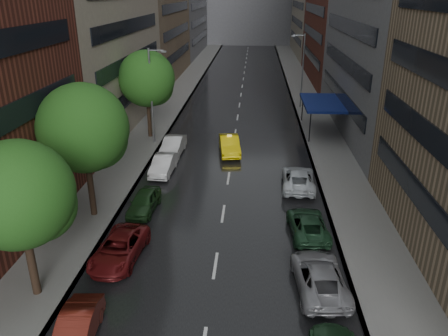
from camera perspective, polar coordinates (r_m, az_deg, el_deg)
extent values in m
cube|color=black|center=(61.75, 2.17, 9.13)|extent=(14.00, 140.00, 0.01)
cube|color=gray|center=(62.66, -6.19, 9.28)|extent=(4.00, 140.00, 0.15)
cube|color=gray|center=(62.12, 10.60, 8.91)|extent=(4.00, 140.00, 0.15)
cube|color=#937A5B|center=(76.05, -9.39, 19.73)|extent=(8.00, 28.00, 22.00)
cube|color=slate|center=(47.97, 20.99, 18.46)|extent=(8.00, 28.00, 24.00)
cylinder|color=#382619|center=(23.24, -23.95, -10.59)|extent=(0.40, 0.40, 4.43)
sphere|color=#1E5116|center=(21.73, -25.30, -3.16)|extent=(5.06, 5.06, 5.06)
cylinder|color=#382619|center=(29.67, -17.06, -1.81)|extent=(0.40, 0.40, 4.91)
sphere|color=#1E5116|center=(28.42, -17.89, 4.98)|extent=(5.61, 5.61, 5.61)
cylinder|color=#382619|center=(44.77, -9.76, 6.88)|extent=(0.40, 0.40, 4.82)
sphere|color=#1E5116|center=(43.96, -10.07, 11.42)|extent=(5.51, 5.51, 5.51)
imported|color=yellow|center=(40.22, 0.72, 3.04)|extent=(2.39, 5.08, 1.61)
imported|color=#5C1A12|center=(20.75, -18.72, -19.37)|extent=(1.76, 4.26, 1.37)
imported|color=maroon|center=(25.44, -13.50, -10.16)|extent=(2.68, 5.14, 1.38)
imported|color=#1B391A|center=(30.25, -10.40, -4.35)|extent=(1.87, 4.18, 1.40)
imported|color=silver|center=(36.18, -7.91, 0.44)|extent=(1.73, 4.54, 1.48)
imported|color=silver|center=(40.28, -6.66, 2.89)|extent=(1.86, 4.86, 1.58)
imported|color=gray|center=(23.09, 12.35, -13.67)|extent=(2.78, 5.35, 1.44)
imported|color=#1C3F26|center=(27.60, 10.89, -7.24)|extent=(2.51, 4.90, 1.32)
imported|color=silver|center=(33.70, 9.66, -1.38)|extent=(2.63, 5.32, 1.45)
cylinder|color=gray|center=(42.31, -9.46, 9.14)|extent=(0.18, 0.18, 9.00)
cube|color=gray|center=(41.27, -7.88, 14.83)|extent=(0.50, 0.22, 0.16)
cylinder|color=gray|center=(56.21, 10.22, 12.32)|extent=(0.18, 0.18, 9.00)
cube|color=gray|center=(55.53, 9.03, 16.65)|extent=(0.50, 0.22, 0.16)
cube|color=navy|center=(46.94, 12.74, 8.31)|extent=(4.00, 8.00, 0.25)
cylinder|color=black|center=(43.48, 11.16, 5.27)|extent=(0.12, 0.12, 3.00)
cylinder|color=black|center=(50.75, 10.21, 7.79)|extent=(0.12, 0.12, 3.00)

